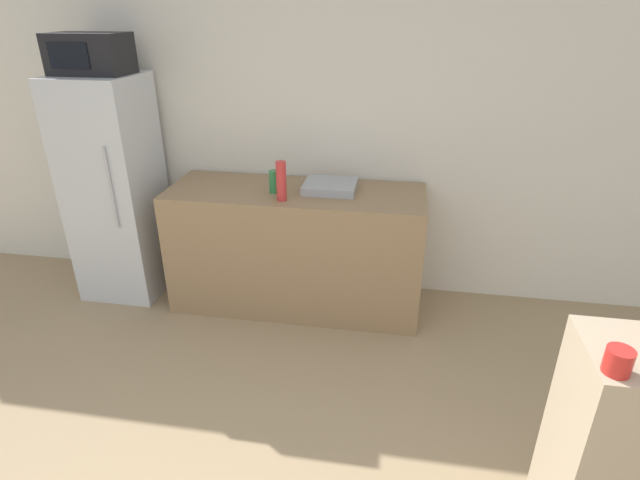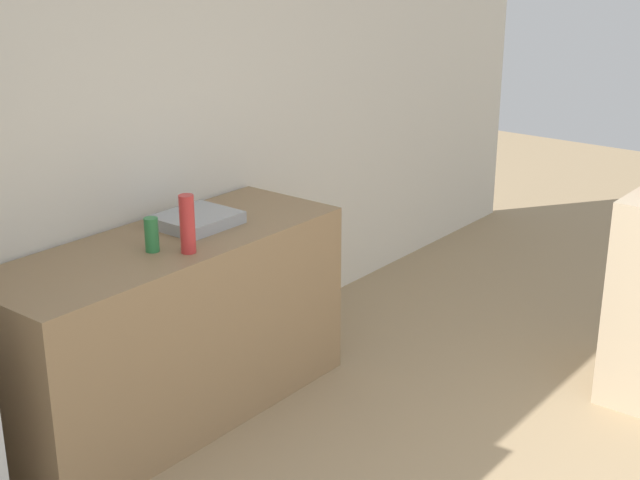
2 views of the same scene
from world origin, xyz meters
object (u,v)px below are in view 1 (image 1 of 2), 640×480
(microwave, at_px, (90,54))
(bottle_short, at_px, (274,182))
(refrigerator, at_px, (115,190))
(jar, at_px, (618,361))
(bottle_tall, at_px, (281,181))

(microwave, xyz_separation_m, bottle_short, (1.27, -0.05, -0.82))
(refrigerator, relative_size, jar, 19.63)
(bottle_tall, xyz_separation_m, bottle_short, (-0.09, 0.14, -0.06))
(microwave, height_order, bottle_tall, microwave)
(microwave, distance_m, bottle_tall, 1.57)
(microwave, relative_size, bottle_tall, 1.89)
(bottle_tall, xyz_separation_m, jar, (1.50, -1.72, 0.06))
(bottle_tall, bearing_deg, bottle_short, 122.99)
(microwave, relative_size, bottle_short, 3.21)
(bottle_short, bearing_deg, jar, -49.40)
(microwave, bearing_deg, bottle_short, -2.42)
(microwave, bearing_deg, bottle_tall, -8.13)
(bottle_tall, height_order, jar, bottle_tall)
(refrigerator, distance_m, bottle_tall, 1.39)
(bottle_short, relative_size, jar, 1.84)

